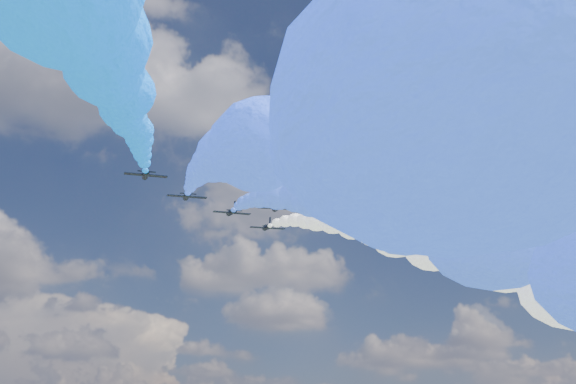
{
  "coord_description": "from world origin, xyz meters",
  "views": [
    {
      "loc": [
        -25.86,
        -136.44,
        41.39
      ],
      "look_at": [
        0.0,
        4.0,
        93.31
      ],
      "focal_mm": 45.02,
      "sensor_mm": 36.0,
      "label": 1
    }
  ],
  "objects": [
    {
      "name": "trail_2",
      "position": [
        -10.87,
        -54.36,
        68.35
      ],
      "size": [
        5.49,
        132.26,
        49.47
      ],
      "primitive_type": null,
      "color": "blue"
    },
    {
      "name": "jet_5",
      "position": [
        11.32,
        16.02,
        91.31
      ],
      "size": [
        8.72,
        11.57,
        4.63
      ],
      "primitive_type": null,
      "rotation": [
        0.21,
        0.0,
        0.06
      ],
      "color": "black"
    },
    {
      "name": "jet_1",
      "position": [
        -21.05,
        4.62,
        91.31
      ],
      "size": [
        8.46,
        11.38,
        4.63
      ],
      "primitive_type": null,
      "rotation": [
        0.21,
        0.0,
        0.03
      ],
      "color": "black"
    },
    {
      "name": "jet_7",
      "position": [
        32.1,
        -5.93,
        91.31
      ],
      "size": [
        8.52,
        11.43,
        4.63
      ],
      "primitive_type": null,
      "rotation": [
        0.21,
        0.0,
        0.04
      ],
      "color": "black"
    },
    {
      "name": "trail_0",
      "position": [
        -29.35,
        -74.07,
        68.35
      ],
      "size": [
        5.49,
        132.26,
        49.47
      ],
      "primitive_type": null,
      "color": "blue"
    },
    {
      "name": "jet_4",
      "position": [
        -1.44,
        23.19,
        91.31
      ],
      "size": [
        8.27,
        11.25,
        4.63
      ],
      "primitive_type": null,
      "rotation": [
        0.21,
        0.0,
        0.02
      ],
      "color": "black"
    },
    {
      "name": "trail_1",
      "position": [
        -21.05,
        -63.26,
        68.35
      ],
      "size": [
        5.49,
        132.26,
        49.47
      ],
      "primitive_type": null,
      "color": "blue"
    },
    {
      "name": "trail_6",
      "position": [
        19.97,
        -64.84,
        68.35
      ],
      "size": [
        5.49,
        132.26,
        49.47
      ],
      "primitive_type": null,
      "color": "red"
    },
    {
      "name": "trail_3",
      "position": [
        -1.56,
        -59.19,
        68.35
      ],
      "size": [
        5.49,
        132.26,
        49.47
      ],
      "primitive_type": null,
      "color": "white"
    },
    {
      "name": "trail_5",
      "position": [
        11.32,
        -51.86,
        68.35
      ],
      "size": [
        5.49,
        132.26,
        49.47
      ],
      "primitive_type": null,
      "color": "red"
    },
    {
      "name": "jet_6",
      "position": [
        19.97,
        3.04,
        91.31
      ],
      "size": [
        8.76,
        11.59,
        4.63
      ],
      "primitive_type": null,
      "rotation": [
        0.21,
        0.0,
        0.06
      ],
      "color": "black"
    },
    {
      "name": "trail_4",
      "position": [
        -1.44,
        -44.69,
        68.35
      ],
      "size": [
        5.49,
        132.26,
        49.47
      ],
      "primitive_type": null,
      "color": "silver"
    },
    {
      "name": "jet_3",
      "position": [
        -1.56,
        8.7,
        91.31
      ],
      "size": [
        8.38,
        11.32,
        4.63
      ],
      "primitive_type": null,
      "rotation": [
        0.21,
        0.0,
        -0.03
      ],
      "color": "black"
    },
    {
      "name": "jet_0",
      "position": [
        -29.35,
        -6.18,
        91.31
      ],
      "size": [
        8.75,
        11.59,
        4.63
      ],
      "primitive_type": null,
      "rotation": [
        0.21,
        0.0,
        0.06
      ],
      "color": "black"
    },
    {
      "name": "jet_2",
      "position": [
        -10.87,
        13.52,
        91.31
      ],
      "size": [
        8.85,
        11.66,
        4.63
      ],
      "primitive_type": null,
      "rotation": [
        0.21,
        0.0,
        0.07
      ],
      "color": "black"
    }
  ]
}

